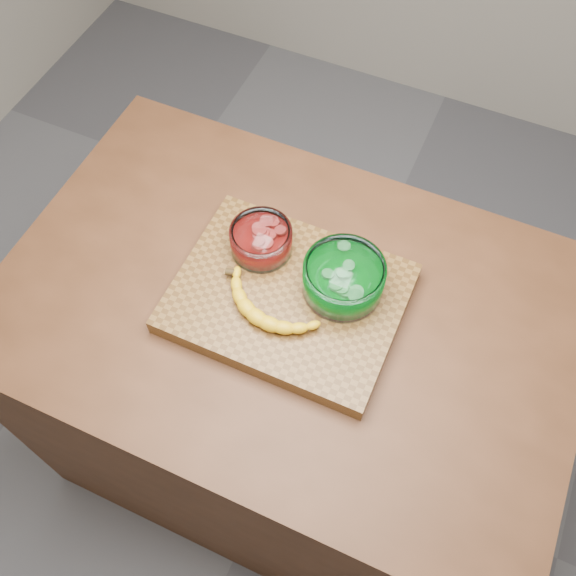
% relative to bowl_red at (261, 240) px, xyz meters
% --- Properties ---
extents(ground, '(3.50, 3.50, 0.00)m').
position_rel_bowl_red_xyz_m(ground, '(0.09, -0.08, -0.97)').
color(ground, '#5E5D62').
rests_on(ground, ground).
extents(counter, '(1.20, 0.80, 0.90)m').
position_rel_bowl_red_xyz_m(counter, '(0.09, -0.08, -0.52)').
color(counter, '#4F2C17').
rests_on(counter, ground).
extents(cutting_board, '(0.45, 0.35, 0.04)m').
position_rel_bowl_red_xyz_m(cutting_board, '(0.09, -0.08, -0.05)').
color(cutting_board, brown).
rests_on(cutting_board, counter).
extents(bowl_red, '(0.13, 0.13, 0.06)m').
position_rel_bowl_red_xyz_m(bowl_red, '(0.00, 0.00, 0.00)').
color(bowl_red, white).
rests_on(bowl_red, cutting_board).
extents(bowl_green, '(0.16, 0.16, 0.08)m').
position_rel_bowl_red_xyz_m(bowl_green, '(0.19, -0.02, 0.01)').
color(bowl_green, white).
rests_on(bowl_green, cutting_board).
extents(banana, '(0.24, 0.13, 0.03)m').
position_rel_bowl_red_xyz_m(banana, '(0.08, -0.12, -0.01)').
color(banana, gold).
rests_on(banana, cutting_board).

